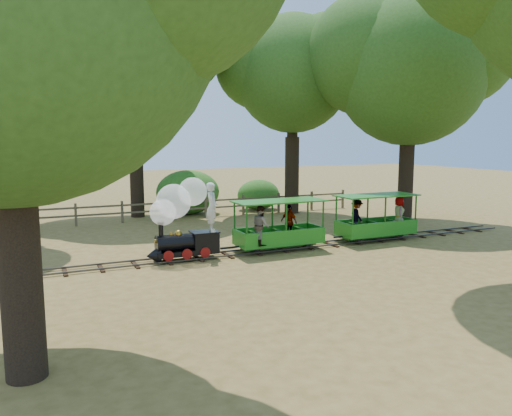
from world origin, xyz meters
name	(u,v)px	position (x,y,z in m)	size (l,w,h in m)	color
ground	(255,253)	(0.00, 0.00, 0.00)	(90.00, 90.00, 0.00)	#9C8043
track	(255,251)	(0.00, 0.00, 0.07)	(22.00, 1.00, 0.10)	#3F3D3A
locomotive	(182,213)	(-2.49, 0.06, 1.51)	(2.33, 1.09, 2.65)	black
carriage_front	(276,229)	(0.75, -0.09, 0.78)	(3.14, 1.37, 1.63)	#217C1B
carriage_rear	(375,220)	(4.99, 0.01, 0.79)	(3.14, 1.28, 1.63)	#217C1B
oak_nc	(131,52)	(-2.03, 9.59, 7.85)	(8.42, 7.41, 10.88)	#2D2116
oak_ne	(292,68)	(5.47, 7.58, 7.28)	(7.30, 6.42, 9.92)	#2D2116
oak_e	(409,61)	(8.97, 3.09, 7.24)	(8.52, 7.50, 10.30)	#2D2116
fence	(186,206)	(0.00, 8.00, 0.58)	(18.10, 0.10, 1.00)	brown
shrub_mid_w	(188,192)	(0.51, 9.30, 1.12)	(3.23, 2.49, 2.24)	#2D6B1E
shrub_mid_e	(181,202)	(0.14, 9.30, 0.66)	(1.91, 1.47, 1.32)	#2D6B1E
shrub_east	(258,195)	(4.45, 9.30, 0.81)	(2.35, 1.80, 1.62)	#2D6B1E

